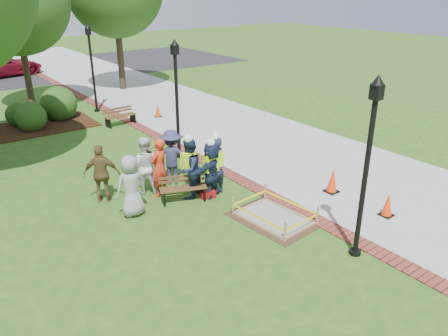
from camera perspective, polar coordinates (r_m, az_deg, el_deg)
ground at (r=12.00m, az=1.53°, el=-6.74°), size 100.00×100.00×0.00m
sidewalk at (r=22.31m, az=-4.31°, el=7.31°), size 6.00×60.00×0.02m
brick_edging at (r=20.82m, az=-11.89°, el=5.78°), size 0.50×60.00×0.03m
mulch_bed at (r=21.31m, az=-25.87°, el=4.36°), size 7.00×3.00×0.05m
parking_lot at (r=36.26m, az=-26.44°, el=11.01°), size 36.00×12.00×0.01m
wet_concrete_pad at (r=11.98m, az=6.57°, el=-5.66°), size 1.89×2.44×0.55m
bench_near at (r=12.94m, az=-5.32°, el=-3.35°), size 1.44×0.92×0.74m
bench_far at (r=20.61m, az=-13.36°, el=6.16°), size 1.46×0.55×0.78m
cone_front at (r=12.83m, az=20.58°, el=-4.55°), size 0.36×0.36×0.70m
cone_back at (r=13.76m, az=13.97°, el=-1.67°), size 0.40×0.40×0.78m
cone_far at (r=21.58m, az=-8.65°, el=7.44°), size 0.33×0.33×0.66m
toolbox at (r=13.14m, az=-2.11°, el=-3.45°), size 0.50×0.38×0.22m
lamp_near at (r=9.93m, az=18.28°, el=1.40°), size 0.28×0.28×4.26m
lamp_mid at (r=15.67m, az=-6.23°, el=9.96°), size 0.28×0.28×4.26m
lamp_far at (r=22.81m, az=-16.91°, el=13.12°), size 0.28×0.28×4.26m
tree_back at (r=24.16m, az=-25.69°, el=19.05°), size 5.09×5.09×7.79m
shrub_c at (r=21.21m, az=-23.66°, el=4.60°), size 1.33×1.33×1.33m
shrub_d at (r=22.50m, az=-20.53°, el=6.04°), size 1.69×1.69×1.69m
shrub_e at (r=22.25m, az=-25.14°, el=5.14°), size 1.09×1.09×1.09m
casual_person_a at (r=12.12m, az=-12.04°, el=-2.32°), size 0.57×0.37×1.75m
casual_person_b at (r=13.13m, az=-8.46°, el=0.07°), size 0.68×0.57×1.80m
casual_person_c at (r=13.34m, az=-10.29°, el=0.31°), size 0.68×0.64×1.80m
casual_person_d at (r=13.08m, az=-15.67°, el=-0.75°), size 0.67×0.61×1.76m
casual_person_e at (r=13.89m, az=-6.84°, el=1.42°), size 0.68×0.63×1.79m
hivis_worker_a at (r=12.92m, az=-1.72°, el=0.01°), size 0.62×0.51×1.84m
hivis_worker_b at (r=13.04m, az=-1.12°, el=0.50°), size 0.62×0.43×1.97m
hivis_worker_c at (r=12.86m, az=-4.59°, el=0.12°), size 0.69×0.61×1.98m
parked_car_c at (r=35.22m, az=-26.51°, el=10.71°), size 2.95×4.93×1.50m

